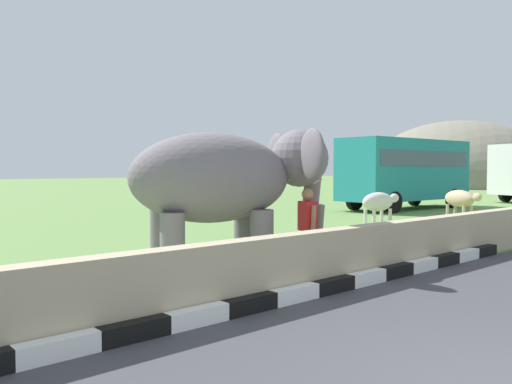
# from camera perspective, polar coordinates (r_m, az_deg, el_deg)

# --- Properties ---
(striped_curb) EXTENTS (16.20, 0.20, 0.24)m
(striped_curb) POSITION_cam_1_polar(r_m,az_deg,el_deg) (7.18, -3.47, -12.90)
(striped_curb) COLOR white
(striped_curb) RESTS_ON ground_plane
(barrier_parapet) EXTENTS (28.00, 0.36, 1.00)m
(barrier_parapet) POSITION_cam_1_polar(r_m,az_deg,el_deg) (8.90, 7.41, -7.39)
(barrier_parapet) COLOR tan
(barrier_parapet) RESTS_ON ground_plane
(elephant) EXTENTS (4.07, 3.04, 2.83)m
(elephant) POSITION_cam_1_polar(r_m,az_deg,el_deg) (9.91, -2.94, 1.37)
(elephant) COLOR slate
(elephant) RESTS_ON ground_plane
(person_handler) EXTENTS (0.37, 0.64, 1.66)m
(person_handler) POSITION_cam_1_polar(r_m,az_deg,el_deg) (10.21, 5.67, -3.69)
(person_handler) COLOR navy
(person_handler) RESTS_ON ground_plane
(bus_teal) EXTENTS (8.06, 2.86, 3.50)m
(bus_teal) POSITION_cam_1_polar(r_m,az_deg,el_deg) (27.37, 16.10, 2.54)
(bus_teal) COLOR teal
(bus_teal) RESTS_ON ground_plane
(cow_near) EXTENTS (1.90, 0.66, 1.23)m
(cow_near) POSITION_cam_1_polar(r_m,az_deg,el_deg) (18.47, 13.35, -1.13)
(cow_near) COLOR beige
(cow_near) RESTS_ON ground_plane
(cow_mid) EXTENTS (1.13, 1.90, 1.23)m
(cow_mid) POSITION_cam_1_polar(r_m,az_deg,el_deg) (21.42, 21.55, -0.74)
(cow_mid) COLOR tan
(cow_mid) RESTS_ON ground_plane
(hill_east) EXTENTS (27.05, 21.64, 15.57)m
(hill_east) POSITION_cam_1_polar(r_m,az_deg,el_deg) (66.99, 21.43, 0.63)
(hill_east) COLOR gray
(hill_east) RESTS_ON ground_plane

